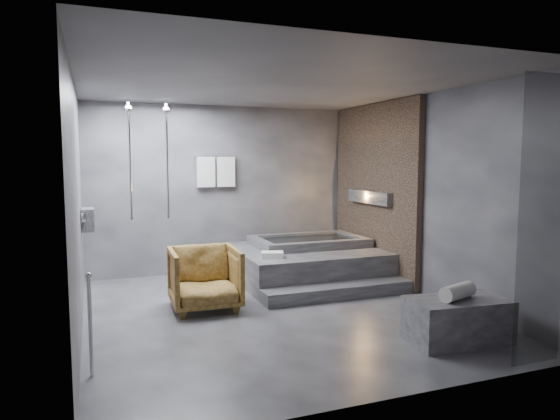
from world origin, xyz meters
name	(u,v)px	position (x,y,z in m)	size (l,w,h in m)	color
room	(296,173)	(0.40, 0.24, 1.73)	(5.00, 5.04, 2.82)	#2E2E30
tub_deck	(305,263)	(1.05, 1.45, 0.25)	(2.20, 2.00, 0.50)	#333336
tub_step	(339,291)	(1.05, 0.27, 0.09)	(2.20, 0.36, 0.18)	#333336
concrete_bench	(458,320)	(1.44, -1.66, 0.23)	(1.02, 0.56, 0.46)	#343436
driftwood_chair	(205,278)	(-0.79, 0.42, 0.40)	(0.85, 0.87, 0.79)	#4A3212
rolled_towel	(458,292)	(1.41, -1.68, 0.54)	(0.16, 0.16, 0.45)	silver
deck_towel	(272,255)	(0.30, 0.90, 0.54)	(0.31, 0.23, 0.08)	silver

